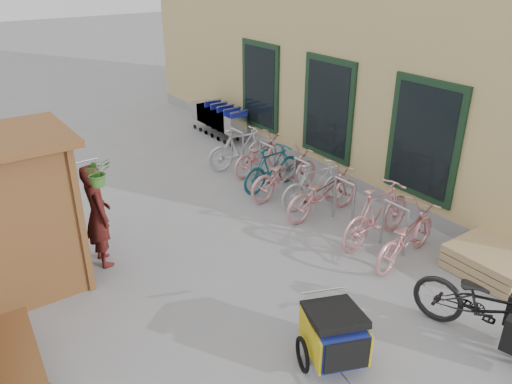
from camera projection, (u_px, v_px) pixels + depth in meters
ground at (287, 296)px, 7.41m from camera, size 80.00×80.00×0.00m
building at (380, 4)px, 12.64m from camera, size 6.07×13.00×7.00m
bike_rack at (302, 176)px, 10.17m from camera, size 0.05×5.35×0.86m
pallet_stack at (491, 262)px, 7.86m from camera, size 1.00×1.20×0.40m
bench at (6, 353)px, 5.62m from camera, size 0.60×1.66×1.04m
shopping_carts at (218, 117)px, 13.78m from camera, size 0.55×2.17×0.98m
child_trailer at (334, 333)px, 6.01m from camera, size 0.94×1.43×0.83m
cargo_bike at (495, 309)px, 6.31m from camera, size 1.20×2.16×1.07m
person_kiosk at (98, 215)px, 7.89m from camera, size 0.44×0.65×1.73m
bike_0 at (406, 236)px, 8.12m from camera, size 1.84×0.93×0.92m
bike_1 at (377, 214)px, 8.61m from camera, size 1.87×0.70×1.10m
bike_2 at (322, 193)px, 9.56m from camera, size 1.82×0.67×0.95m
bike_3 at (316, 185)px, 9.88m from camera, size 1.63×0.65×0.96m
bike_4 at (284, 174)px, 10.37m from camera, size 1.88×0.80×0.96m
bike_5 at (272, 168)px, 10.66m from camera, size 1.64×0.63×0.96m
bike_6 at (260, 154)px, 11.53m from camera, size 1.76×0.92×0.88m
bike_7 at (240, 148)px, 11.70m from camera, size 1.70×0.71×0.99m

